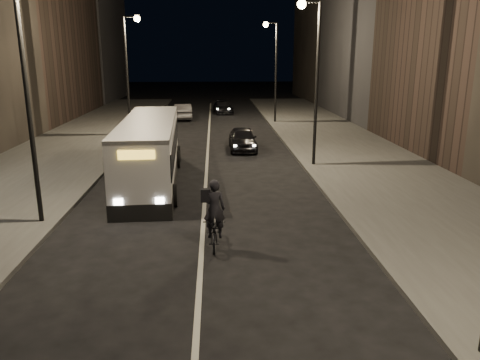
{
  "coord_description": "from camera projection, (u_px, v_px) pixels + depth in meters",
  "views": [
    {
      "loc": [
        0.45,
        -11.64,
        5.76
      ],
      "look_at": [
        1.31,
        4.06,
        1.5
      ],
      "focal_mm": 35.0,
      "sensor_mm": 36.0,
      "label": 1
    }
  ],
  "objects": [
    {
      "name": "sidewalk_left",
      "position": [
        53.0,
        160.0,
        25.73
      ],
      "size": [
        7.0,
        70.0,
        0.16
      ],
      "primitive_type": "cube",
      "color": "#3A3A38",
      "rests_on": "ground"
    },
    {
      "name": "cyclist_on_bicycle",
      "position": [
        214.0,
        224.0,
        14.25
      ],
      "size": [
        0.67,
        1.9,
        2.18
      ],
      "rotation": [
        0.0,
        0.0,
        -0.01
      ],
      "color": "black",
      "rests_on": "ground"
    },
    {
      "name": "car_mid",
      "position": [
        183.0,
        112.0,
        42.26
      ],
      "size": [
        1.96,
        4.41,
        1.41
      ],
      "primitive_type": "imported",
      "rotation": [
        0.0,
        0.0,
        3.26
      ],
      "color": "#3A393C",
      "rests_on": "ground"
    },
    {
      "name": "ground",
      "position": [
        200.0,
        273.0,
        12.7
      ],
      "size": [
        180.0,
        180.0,
        0.0
      ],
      "primitive_type": "plane",
      "color": "black",
      "rests_on": "ground"
    },
    {
      "name": "streetlight_left_near",
      "position": [
        32.0,
        67.0,
        14.88
      ],
      "size": [
        1.2,
        0.44,
        8.12
      ],
      "color": "black",
      "rests_on": "sidewalk_left"
    },
    {
      "name": "streetlight_left_far",
      "position": [
        130.0,
        60.0,
        32.23
      ],
      "size": [
        1.2,
        0.44,
        8.12
      ],
      "color": "black",
      "rests_on": "sidewalk_left"
    },
    {
      "name": "sidewalk_right",
      "position": [
        356.0,
        157.0,
        26.62
      ],
      "size": [
        7.0,
        70.0,
        0.16
      ],
      "primitive_type": "cube",
      "color": "#3A3A38",
      "rests_on": "ground"
    },
    {
      "name": "streetlight_right_far",
      "position": [
        273.0,
        59.0,
        38.57
      ],
      "size": [
        1.2,
        0.44,
        8.12
      ],
      "color": "black",
      "rests_on": "sidewalk_right"
    },
    {
      "name": "car_far",
      "position": [
        223.0,
        107.0,
        46.62
      ],
      "size": [
        2.2,
        4.34,
        1.21
      ],
      "primitive_type": "imported",
      "rotation": [
        0.0,
        0.0,
        0.13
      ],
      "color": "black",
      "rests_on": "ground"
    },
    {
      "name": "streetlight_right_mid",
      "position": [
        312.0,
        62.0,
        23.15
      ],
      "size": [
        1.2,
        0.44,
        8.12
      ],
      "color": "black",
      "rests_on": "sidewalk_right"
    },
    {
      "name": "city_bus",
      "position": [
        150.0,
        148.0,
        21.32
      ],
      "size": [
        2.98,
        10.89,
        2.9
      ],
      "rotation": [
        0.0,
        0.0,
        0.05
      ],
      "color": "silver",
      "rests_on": "ground"
    },
    {
      "name": "car_near",
      "position": [
        243.0,
        139.0,
        28.78
      ],
      "size": [
        1.67,
        4.08,
        1.38
      ],
      "primitive_type": "imported",
      "rotation": [
        0.0,
        0.0,
        0.01
      ],
      "color": "black",
      "rests_on": "ground"
    }
  ]
}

